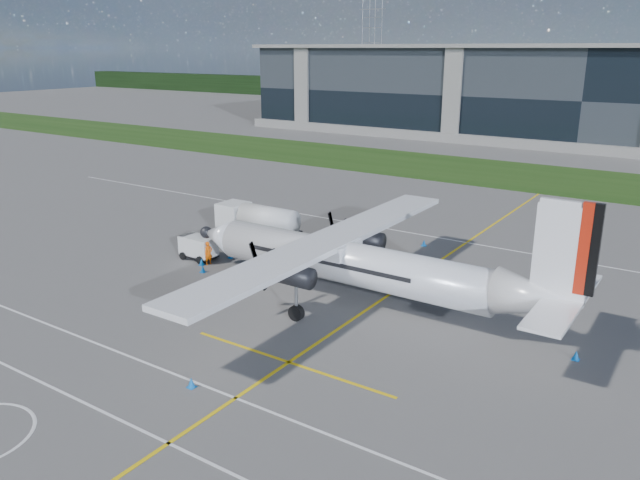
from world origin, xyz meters
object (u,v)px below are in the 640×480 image
turboprop_aircraft (363,241)px  safety_cone_stbdwing (424,243)px  pylon_west (372,48)px  fuel_tanker_truck (253,221)px  safety_cone_nose_port (203,269)px  safety_cone_fwd (202,262)px  safety_cone_tail (576,355)px  ground_crew_person (208,252)px  safety_cone_nose_stbd (230,255)px  baggage_tug (199,248)px  safety_cone_portwing (191,382)px

turboprop_aircraft → safety_cone_stbdwing: bearing=97.9°
pylon_west → fuel_tanker_truck: size_ratio=3.89×
turboprop_aircraft → safety_cone_nose_port: turboprop_aircraft is taller
safety_cone_fwd → safety_cone_nose_port: bearing=-42.7°
pylon_west → safety_cone_tail: (94.80, -147.78, -14.75)m
safety_cone_tail → ground_crew_person: bearing=179.1°
fuel_tanker_truck → safety_cone_fwd: size_ratio=15.44×
safety_cone_stbdwing → safety_cone_tail: 19.39m
pylon_west → fuel_tanker_truck: (67.93, -140.57, -13.55)m
turboprop_aircraft → safety_cone_nose_stbd: bearing=170.1°
turboprop_aircraft → fuel_tanker_truck: turboprop_aircraft is taller
fuel_tanker_truck → safety_cone_nose_port: bearing=-74.3°
pylon_west → safety_cone_nose_port: size_ratio=60.00×
pylon_west → safety_cone_stbdwing: (80.50, -134.69, -14.75)m
baggage_tug → safety_cone_nose_stbd: baggage_tug is taller
safety_cone_nose_stbd → safety_cone_fwd: bearing=-105.0°
safety_cone_portwing → safety_cone_nose_port: size_ratio=1.00×
baggage_tug → safety_cone_nose_stbd: 2.39m
fuel_tanker_truck → safety_cone_nose_stbd: (1.85, -4.86, -1.20)m
pylon_west → safety_cone_fwd: size_ratio=60.00×
safety_cone_fwd → safety_cone_tail: 25.66m
baggage_tug → ground_crew_person: bearing=-19.0°
pylon_west → safety_cone_nose_stbd: size_ratio=60.00×
pylon_west → safety_cone_portwing: size_ratio=60.00×
ground_crew_person → safety_cone_portwing: (11.23, -13.02, -0.72)m
pylon_west → safety_cone_fwd: bearing=-64.9°
ground_crew_person → safety_cone_stbdwing: bearing=-28.5°
safety_cone_stbdwing → safety_cone_tail: size_ratio=1.00×
baggage_tug → safety_cone_nose_stbd: size_ratio=5.72×
pylon_west → baggage_tug: bearing=-65.2°
safety_cone_fwd → safety_cone_nose_port: (1.11, -1.03, 0.00)m
baggage_tug → ground_crew_person: size_ratio=1.47×
ground_crew_person → safety_cone_portwing: ground_crew_person is taller
safety_cone_stbdwing → safety_cone_portwing: (0.19, -25.72, 0.00)m
fuel_tanker_truck → baggage_tug: (0.06, -6.31, -0.59)m
pylon_west → ground_crew_person: size_ratio=15.40×
pylon_west → turboprop_aircraft: size_ratio=1.12×
safety_cone_fwd → safety_cone_portwing: same height
pylon_west → baggage_tug: size_ratio=10.49×
pylon_west → fuel_tanker_truck: pylon_west is taller
pylon_west → ground_crew_person: bearing=-64.8°
safety_cone_nose_port → safety_cone_stbdwing: bearing=54.1°
safety_cone_portwing → safety_cone_stbdwing: bearing=90.4°
safety_cone_stbdwing → safety_cone_portwing: bearing=-89.6°
fuel_tanker_truck → safety_cone_fwd: fuel_tanker_truck is taller
fuel_tanker_truck → turboprop_aircraft: bearing=-26.1°
safety_cone_tail → pylon_west: bearing=122.7°
fuel_tanker_truck → safety_cone_stbdwing: bearing=25.1°
safety_cone_stbdwing → safety_cone_nose_port: 17.47m
safety_cone_portwing → safety_cone_fwd: bearing=132.5°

